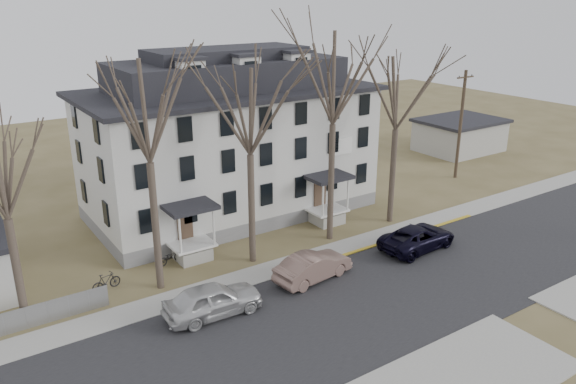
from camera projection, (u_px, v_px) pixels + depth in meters
ground at (429, 306)px, 29.63m from camera, size 120.00×120.00×0.00m
main_road at (401, 290)px, 31.19m from camera, size 120.00×10.00×0.04m
far_sidewalk at (334, 251)px, 35.89m from camera, size 120.00×2.00×0.08m
yellow_curb at (401, 238)px, 37.81m from camera, size 14.00×0.25×0.06m
boarding_house at (230, 142)px, 40.83m from camera, size 20.80×12.36×12.05m
distant_building at (460, 135)px, 58.37m from camera, size 8.50×6.50×3.35m
tree_far_left at (145, 104)px, 28.06m from camera, size 8.40×8.40×13.72m
tree_mid_left at (249, 106)px, 31.46m from camera, size 7.80×7.80×12.74m
tree_center at (334, 72)px, 34.11m from camera, size 9.00×9.00×14.70m
tree_mid_right at (398, 88)px, 37.50m from camera, size 7.80×7.80×12.74m
utility_pole_far at (461, 124)px, 48.66m from camera, size 2.00×0.28×9.50m
car_silver at (213, 300)px, 28.46m from camera, size 5.18×2.28×1.74m
car_tan at (313, 267)px, 32.08m from camera, size 5.03×2.29×1.60m
car_navy at (417, 238)px, 35.98m from camera, size 5.63×2.89×1.52m
bicycle_left at (170, 257)px, 34.09m from camera, size 1.76×0.98×0.87m
bicycle_right at (106, 282)px, 30.99m from camera, size 1.75×0.78×1.02m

